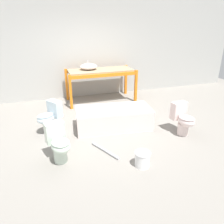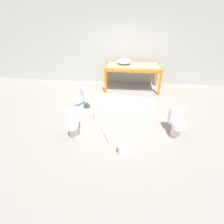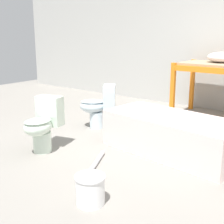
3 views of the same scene
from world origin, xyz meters
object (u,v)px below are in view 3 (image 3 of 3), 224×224
Objects in this scene: sink_basin at (222,57)px; bucket_white at (90,189)px; toilet_far at (43,124)px; bathtub_main at (172,132)px; toilet_extra at (99,106)px.

sink_basin is 1.88× the size of bucket_white.
toilet_far is 2.50× the size of bucket_white.
toilet_far is at bearing -112.36° from sink_basin.
sink_basin is 3.21m from toilet_far.
bucket_white is at bearing -82.95° from bathtub_main.
bathtub_main is 1.53m from bucket_white.
toilet_extra is (-1.27, -1.71, -0.70)m from sink_basin.
sink_basin is at bearing 91.77° from bucket_white.
toilet_far is (-1.30, -0.93, 0.08)m from bathtub_main.
sink_basin is at bearing 53.81° from toilet_far.
bucket_white is at bearing 3.23° from toilet_extra.
bucket_white is (1.30, -0.59, -0.21)m from toilet_far.
sink_basin is 3.60m from bucket_white.
bucket_white is at bearing -38.31° from toilet_far.
toilet_extra is 2.26m from bucket_white.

